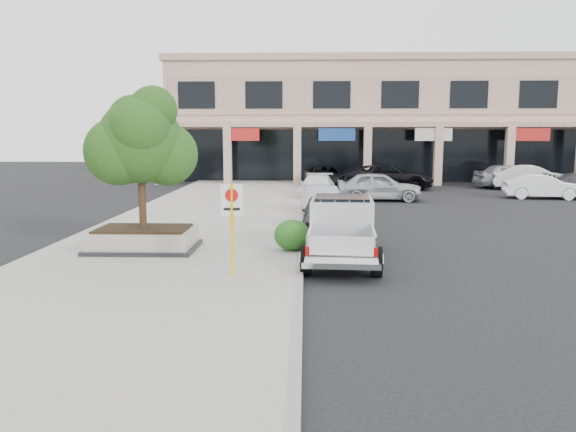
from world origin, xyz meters
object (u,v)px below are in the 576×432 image
at_px(lot_car_a, 379,186).
at_px(lot_car_e, 511,176).
at_px(lot_car_b, 543,187).
at_px(lot_car_d, 388,177).
at_px(pickup_truck, 342,230).
at_px(curb_car_d, 325,177).
at_px(planter_tree, 146,142).
at_px(planter, 144,239).
at_px(curb_car_a, 324,214).
at_px(curb_car_b, 321,201).
at_px(lot_car_f, 534,178).
at_px(curb_car_c, 317,187).
at_px(no_parking_sign, 232,217).

bearing_deg(lot_car_a, lot_car_e, -49.58).
relative_size(lot_car_b, lot_car_e, 0.86).
bearing_deg(lot_car_d, pickup_truck, 172.79).
bearing_deg(curb_car_d, planter_tree, -110.53).
height_order(planter, curb_car_d, curb_car_d).
height_order(planter, lot_car_a, lot_car_a).
bearing_deg(curb_car_a, pickup_truck, -84.65).
distance_m(pickup_truck, lot_car_d, 21.64).
height_order(planter_tree, curb_car_b, planter_tree).
bearing_deg(lot_car_e, lot_car_f, -160.85).
bearing_deg(curb_car_c, curb_car_b, -84.62).
relative_size(curb_car_a, curb_car_c, 0.89).
xyz_separation_m(curb_car_c, lot_car_e, (13.24, 6.48, 0.17)).
relative_size(planter, curb_car_a, 0.78).
xyz_separation_m(planter_tree, lot_car_a, (8.83, 13.99, -2.62)).
xyz_separation_m(pickup_truck, curb_car_a, (-0.35, 4.59, -0.18)).
bearing_deg(curb_car_c, lot_car_b, 5.92).
distance_m(curb_car_a, curb_car_b, 4.24).
height_order(lot_car_a, lot_car_b, lot_car_a).
xyz_separation_m(planter, curb_car_b, (5.63, 8.23, 0.19)).
distance_m(planter_tree, lot_car_d, 22.99).
bearing_deg(planter, no_parking_sign, -44.97).
distance_m(no_parking_sign, lot_car_e, 29.35).
relative_size(lot_car_a, lot_car_f, 0.95).
xyz_separation_m(curb_car_d, lot_car_e, (12.59, 0.74, 0.07)).
bearing_deg(no_parking_sign, lot_car_e, 57.66).
relative_size(no_parking_sign, curb_car_a, 0.56).
distance_m(planter, lot_car_d, 23.05).
relative_size(lot_car_a, lot_car_d, 0.78).
xyz_separation_m(planter, pickup_truck, (5.98, -0.60, 0.41)).
height_order(lot_car_e, lot_car_f, lot_car_e).
height_order(curb_car_c, curb_car_d, curb_car_d).
bearing_deg(lot_car_a, curb_car_d, 24.95).
bearing_deg(lot_car_b, curb_car_c, 100.30).
bearing_deg(curb_car_d, lot_car_d, -8.88).
bearing_deg(planter_tree, lot_car_b, 39.88).
relative_size(pickup_truck, curb_car_a, 1.37).
relative_size(curb_car_c, curb_car_d, 0.84).
bearing_deg(curb_car_b, curb_car_d, 79.74).
relative_size(curb_car_a, curb_car_b, 1.02).
bearing_deg(lot_car_d, curb_car_b, 163.53).
relative_size(planter, lot_car_b, 0.76).
distance_m(curb_car_a, lot_car_f, 21.33).
bearing_deg(no_parking_sign, lot_car_d, 73.05).
distance_m(planter, curb_car_b, 9.97).
xyz_separation_m(lot_car_b, lot_car_e, (0.46, 6.29, 0.15)).
height_order(curb_car_c, lot_car_e, lot_car_e).
bearing_deg(curb_car_a, curb_car_b, 90.98).
height_order(no_parking_sign, lot_car_b, no_parking_sign).
xyz_separation_m(lot_car_a, lot_car_d, (1.39, 6.45, 0.03)).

